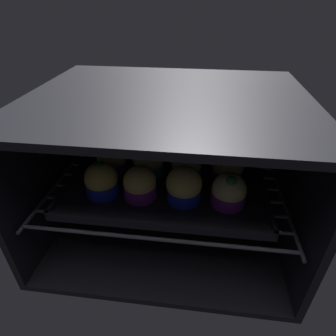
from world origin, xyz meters
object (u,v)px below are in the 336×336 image
Objects in this scene: muffin_row2_col3 at (223,148)px; muffin_row2_col0 at (121,142)px; muffin_row1_col1 at (148,160)px; muffin_row2_col1 at (156,146)px; muffin_row0_col2 at (184,186)px; muffin_row1_col3 at (228,167)px; muffin_row0_col3 at (229,192)px; muffin_row1_col0 at (112,158)px; baking_tray at (168,176)px; muffin_row1_col2 at (186,164)px; muffin_row2_col2 at (190,146)px; muffin_row0_col0 at (101,181)px; muffin_row0_col1 at (140,184)px.

muffin_row2_col0 is at bearing 179.30° from muffin_row2_col3.
muffin_row1_col1 is 1.16× the size of muffin_row2_col1.
muffin_row0_col2 is 1.08× the size of muffin_row1_col3.
muffin_row0_col3 is (9.42, -0.08, -0.53)cm from muffin_row0_col2.
muffin_row1_col0 is 1.10× the size of muffin_row2_col1.
muffin_row1_col2 is at bearing 1.32° from baking_tray.
muffin_row2_col2 reaches higher than baking_tray.
muffin_row1_col2 is (9.28, 0.12, -0.49)cm from muffin_row1_col1.
muffin_row2_col0 is at bearing 153.43° from muffin_row1_col2.
baking_tray is 5.61× the size of muffin_row0_col2.
muffin_row2_col2 is 8.65cm from muffin_row2_col3.
muffin_row0_col0 is at bearing -145.83° from muffin_row2_col3.
muffin_row1_col0 reaches higher than muffin_row1_col3.
muffin_row2_col0 is at bearing 178.85° from muffin_row2_col2.
muffin_row0_col1 is 0.95× the size of muffin_row2_col3.
muffin_row1_col1 reaches higher than muffin_row0_col2.
muffin_row2_col2 is (19.12, -0.38, 0.05)cm from muffin_row2_col0.
muffin_row2_col0 is at bearing 135.01° from muffin_row0_col2.
baking_tray is 11.19cm from muffin_row0_col2.
muffin_row0_col2 is 20.90cm from muffin_row1_col0.
muffin_row2_col3 reaches higher than muffin_row0_col1.
muffin_row0_col0 is 29.40cm from muffin_row1_col3.
muffin_row1_col1 is at bearing -179.27° from muffin_row1_col2.
muffin_row1_col2 is 0.98× the size of muffin_row2_col0.
muffin_row2_col3 is at bearing 34.17° from muffin_row0_col0.
muffin_row1_col0 is (-18.56, 9.62, -0.17)cm from muffin_row0_col2.
muffin_row1_col0 is 13.06cm from muffin_row2_col1.
muffin_row2_col3 is (27.13, 18.42, 0.01)cm from muffin_row0_col0.
muffin_row1_col2 is 8.96cm from muffin_row2_col2.
muffin_row1_col0 is 0.95× the size of muffin_row1_col1.
muffin_row0_col1 is at bearing -153.81° from muffin_row1_col3.
muffin_row0_col2 is (4.59, -9.33, 4.15)cm from baking_tray.
muffin_row2_col1 is at bearing 42.55° from muffin_row1_col0.
muffin_row2_col0 is 19.12cm from muffin_row2_col2.
muffin_row1_col1 is (-4.80, -0.01, 4.22)cm from baking_tray.
muffin_row1_col0 is 1.03× the size of muffin_row2_col0.
muffin_row1_col2 is at bearing 135.07° from muffin_row0_col3.
muffin_row0_col3 is at bearing -26.53° from muffin_row1_col1.
muffin_row0_col2 reaches higher than muffin_row2_col1.
muffin_row2_col2 is at bearing 116.19° from muffin_row0_col3.
muffin_row0_col0 reaches higher than muffin_row0_col3.
muffin_row0_col2 is at bearing -63.83° from baking_tray.
muffin_row0_col2 is 1.03× the size of muffin_row2_col3.
muffin_row0_col2 is at bearing -91.07° from muffin_row2_col2.
muffin_row2_col2 is (-9.35, 8.91, 0.15)cm from muffin_row1_col3.
muffin_row2_col0 is (-18.67, 9.33, 0.13)cm from muffin_row1_col2.
baking_tray is at bearing -118.56° from muffin_row2_col2.
muffin_row1_col3 reaches higher than baking_tray.
muffin_row1_col2 is 0.95× the size of muffin_row2_col3.
muffin_row0_col2 is at bearing -0.05° from muffin_row0_col1.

